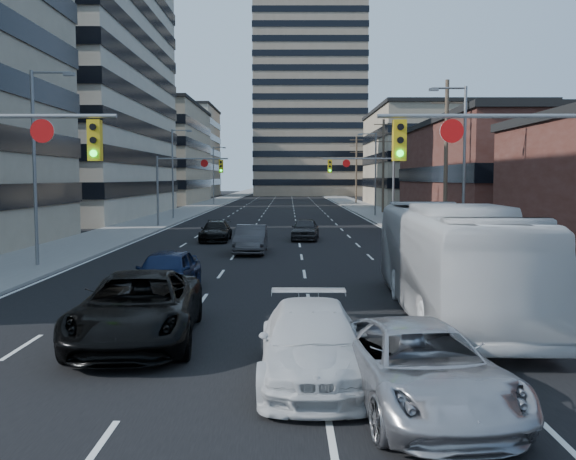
% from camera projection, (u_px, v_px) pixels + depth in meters
% --- Properties ---
extents(ground, '(400.00, 400.00, 0.00)m').
position_uv_depth(ground, '(215.00, 452.00, 9.68)').
color(ground, black).
rests_on(ground, ground).
extents(road_surface, '(18.00, 300.00, 0.02)m').
position_uv_depth(road_surface, '(284.00, 197.00, 139.26)').
color(road_surface, black).
rests_on(road_surface, ground).
extents(sidewalk_left, '(5.00, 300.00, 0.15)m').
position_uv_depth(sidewalk_left, '(231.00, 197.00, 139.26)').
color(sidewalk_left, slate).
rests_on(sidewalk_left, ground).
extents(sidewalk_right, '(5.00, 300.00, 0.15)m').
position_uv_depth(sidewalk_right, '(336.00, 197.00, 139.24)').
color(sidewalk_right, slate).
rests_on(sidewalk_right, ground).
extents(office_left_mid, '(26.00, 34.00, 28.00)m').
position_uv_depth(office_left_mid, '(26.00, 86.00, 68.39)').
color(office_left_mid, '#ADA089').
rests_on(office_left_mid, ground).
extents(office_left_far, '(20.00, 30.00, 16.00)m').
position_uv_depth(office_left_far, '(141.00, 156.00, 108.74)').
color(office_left_far, gray).
rests_on(office_left_far, ground).
extents(storefront_right_mid, '(20.00, 30.00, 9.00)m').
position_uv_depth(storefront_right_mid, '(536.00, 174.00, 59.13)').
color(storefront_right_mid, '#472119').
rests_on(storefront_right_mid, ground).
extents(office_right_far, '(22.00, 28.00, 14.00)m').
position_uv_depth(office_right_far, '(447.00, 159.00, 96.81)').
color(office_right_far, gray).
rests_on(office_right_far, ground).
extents(apartment_tower, '(26.00, 26.00, 58.00)m').
position_uv_depth(apartment_tower, '(309.00, 77.00, 156.86)').
color(apartment_tower, gray).
rests_on(apartment_tower, ground).
extents(bg_block_left, '(24.00, 24.00, 20.00)m').
position_uv_depth(bg_block_left, '(163.00, 153.00, 148.45)').
color(bg_block_left, '#ADA089').
rests_on(bg_block_left, ground).
extents(bg_block_right, '(22.00, 22.00, 12.00)m').
position_uv_depth(bg_block_right, '(431.00, 170.00, 138.74)').
color(bg_block_right, gray).
rests_on(bg_block_right, ground).
extents(signal_near_right, '(6.59, 0.33, 6.00)m').
position_uv_depth(signal_near_right, '(523.00, 171.00, 17.29)').
color(signal_near_right, slate).
rests_on(signal_near_right, ground).
extents(signal_far_left, '(6.09, 0.33, 6.00)m').
position_uv_depth(signal_far_left, '(185.00, 176.00, 54.19)').
color(signal_far_left, slate).
rests_on(signal_far_left, ground).
extents(signal_far_right, '(6.09, 0.33, 6.00)m').
position_uv_depth(signal_far_right, '(366.00, 176.00, 54.18)').
color(signal_far_right, slate).
rests_on(signal_far_right, ground).
extents(utility_pole_block, '(2.20, 0.28, 11.00)m').
position_uv_depth(utility_pole_block, '(446.00, 155.00, 45.09)').
color(utility_pole_block, '#4C3D2D').
rests_on(utility_pole_block, ground).
extents(utility_pole_midblock, '(2.20, 0.28, 11.00)m').
position_uv_depth(utility_pole_midblock, '(383.00, 164.00, 74.99)').
color(utility_pole_midblock, '#4C3D2D').
rests_on(utility_pole_midblock, ground).
extents(utility_pole_distant, '(2.20, 0.28, 11.00)m').
position_uv_depth(utility_pole_distant, '(356.00, 168.00, 104.89)').
color(utility_pole_distant, '#4C3D2D').
rests_on(utility_pole_distant, ground).
extents(streetlight_left_near, '(2.03, 0.22, 9.00)m').
position_uv_depth(streetlight_left_near, '(38.00, 158.00, 29.22)').
color(streetlight_left_near, slate).
rests_on(streetlight_left_near, ground).
extents(streetlight_left_mid, '(2.03, 0.22, 9.00)m').
position_uv_depth(streetlight_left_mid, '(174.00, 169.00, 64.11)').
color(streetlight_left_mid, slate).
rests_on(streetlight_left_mid, ground).
extents(streetlight_left_far, '(2.03, 0.22, 9.00)m').
position_uv_depth(streetlight_left_far, '(215.00, 172.00, 98.99)').
color(streetlight_left_far, slate).
rests_on(streetlight_left_far, ground).
extents(streetlight_right_near, '(2.03, 0.22, 9.00)m').
position_uv_depth(streetlight_right_near, '(461.00, 161.00, 34.18)').
color(streetlight_right_near, slate).
rests_on(streetlight_right_near, ground).
extents(streetlight_right_far, '(2.03, 0.22, 9.00)m').
position_uv_depth(streetlight_right_far, '(374.00, 170.00, 69.07)').
color(streetlight_right_far, slate).
rests_on(streetlight_right_far, ground).
extents(black_pickup, '(3.36, 6.48, 1.75)m').
position_uv_depth(black_pickup, '(138.00, 308.00, 16.12)').
color(black_pickup, black).
rests_on(black_pickup, ground).
extents(white_van, '(2.14, 5.26, 1.52)m').
position_uv_depth(white_van, '(312.00, 343.00, 13.15)').
color(white_van, silver).
rests_on(white_van, ground).
extents(silver_suv, '(3.14, 5.67, 1.50)m').
position_uv_depth(silver_suv, '(420.00, 367.00, 11.49)').
color(silver_suv, '#A6A5AA').
rests_on(silver_suv, ground).
extents(transit_bus, '(3.27, 12.20, 3.37)m').
position_uv_depth(transit_bus, '(450.00, 260.00, 19.36)').
color(transit_bus, silver).
rests_on(transit_bus, ground).
extents(sedan_blue, '(2.12, 4.81, 1.61)m').
position_uv_depth(sedan_blue, '(167.00, 272.00, 22.75)').
color(sedan_blue, '#0E193A').
rests_on(sedan_blue, ground).
extents(sedan_grey_center, '(1.69, 4.73, 1.55)m').
position_uv_depth(sedan_grey_center, '(251.00, 239.00, 35.33)').
color(sedan_grey_center, '#363538').
rests_on(sedan_grey_center, ground).
extents(sedan_black_far, '(1.87, 4.59, 1.33)m').
position_uv_depth(sedan_black_far, '(216.00, 231.00, 42.05)').
color(sedan_black_far, black).
rests_on(sedan_black_far, ground).
extents(sedan_grey_right, '(2.09, 4.46, 1.47)m').
position_uv_depth(sedan_grey_right, '(305.00, 229.00, 42.96)').
color(sedan_grey_right, '#2B2C2E').
rests_on(sedan_grey_right, ground).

